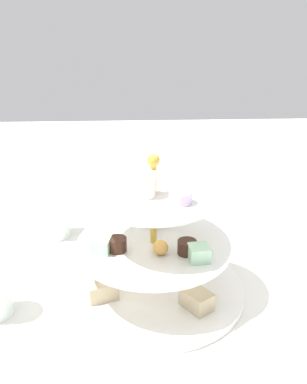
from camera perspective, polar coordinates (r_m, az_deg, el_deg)
The scene contains 5 objects.
ground_plane at distance 0.79m, azimuth -0.00°, elevation -12.51°, with size 2.40×2.40×0.00m, color silver.
tiered_serving_stand at distance 0.75m, azimuth -0.04°, elevation -7.96°, with size 0.31×0.31×0.25m.
water_glass_short_left at distance 0.96m, azimuth -12.47°, elevation -3.18°, with size 0.06×0.06×0.08m, color silver.
teacup_with_saucer at distance 1.03m, azimuth -4.30°, elevation -1.83°, with size 0.09×0.09×0.05m.
butter_knife_right at distance 1.05m, azimuth 9.60°, elevation -3.00°, with size 0.17×0.01×0.00m, color silver.
Camera 1 is at (0.03, 0.64, 0.46)m, focal length 41.98 mm.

